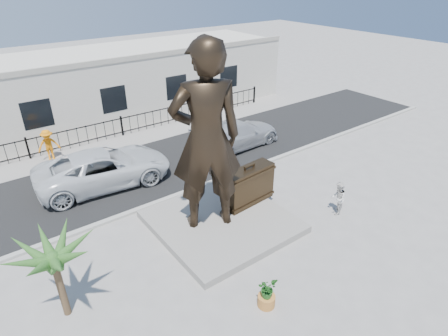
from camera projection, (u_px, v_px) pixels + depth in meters
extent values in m
plane|color=#9E9991|center=(254.00, 238.00, 14.83)|extent=(100.00, 100.00, 0.00)
cube|color=black|center=(159.00, 163.00, 20.48)|extent=(40.00, 7.00, 0.01)
cube|color=#A5A399|center=(193.00, 189.00, 17.98)|extent=(40.00, 0.25, 0.12)
cube|color=#9E9991|center=(128.00, 139.00, 23.30)|extent=(40.00, 2.50, 0.02)
cube|color=gray|center=(222.00, 221.00, 15.55)|extent=(5.20, 5.20, 0.30)
cube|color=black|center=(122.00, 127.00, 23.58)|extent=(22.00, 0.10, 1.20)
cube|color=silver|center=(94.00, 87.00, 25.79)|extent=(28.00, 7.00, 4.40)
imported|color=black|center=(206.00, 139.00, 13.60)|extent=(3.13, 2.62, 7.33)
cube|color=#332515|center=(249.00, 186.00, 16.19)|extent=(2.44, 0.94, 1.68)
imported|color=silver|center=(338.00, 198.00, 16.01)|extent=(0.92, 0.88, 1.50)
imported|color=silver|center=(104.00, 168.00, 18.13)|extent=(6.67, 3.62, 1.77)
imported|color=#B2B4B7|center=(237.00, 134.00, 22.01)|extent=(5.67, 2.52, 1.62)
imported|color=orange|center=(49.00, 145.00, 20.45)|extent=(1.23, 0.83, 1.76)
cylinder|color=#C17833|center=(266.00, 301.00, 11.80)|extent=(0.56, 0.56, 0.40)
imported|color=#225C1E|center=(267.00, 289.00, 11.55)|extent=(0.69, 0.64, 0.64)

